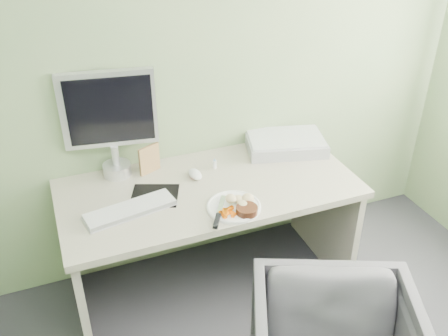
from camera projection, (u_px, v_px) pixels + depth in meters
name	position (u px, v px, depth m)	size (l,w,h in m)	color
wall_back	(184.00, 53.00, 2.67)	(3.50, 3.50, 0.00)	gray
desk	(210.00, 213.00, 2.79)	(1.60, 0.75, 0.73)	#A7A18C
plate	(234.00, 207.00, 2.51)	(0.28, 0.28, 0.01)	white
steak	(247.00, 210.00, 2.45)	(0.11, 0.11, 0.03)	black
potato_pile	(239.00, 198.00, 2.51)	(0.13, 0.09, 0.07)	tan
carrot_heap	(228.00, 212.00, 2.43)	(0.06, 0.05, 0.04)	#F86405
steak_knife	(218.00, 216.00, 2.42)	(0.16, 0.25, 0.02)	silver
mousepad	(155.00, 195.00, 2.61)	(0.24, 0.21, 0.00)	black
keyboard	(130.00, 209.00, 2.48)	(0.45, 0.13, 0.02)	white
computer_mouse	(195.00, 174.00, 2.75)	(0.06, 0.12, 0.04)	white
photo_frame	(149.00, 159.00, 2.77)	(0.13, 0.02, 0.17)	olive
eyedrop_bottle	(215.00, 164.00, 2.83)	(0.02, 0.02, 0.06)	white
scanner	(285.00, 144.00, 3.02)	(0.46, 0.31, 0.07)	#A4A5AA
monitor	(110.00, 118.00, 2.63)	(0.50, 0.17, 0.60)	silver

